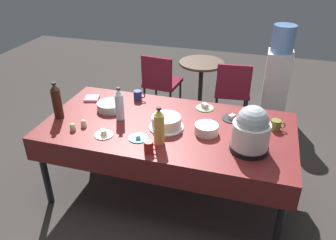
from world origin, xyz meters
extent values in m
plane|color=#383330|center=(0.00, 0.00, 0.00)|extent=(9.00, 9.00, 0.00)
cube|color=maroon|center=(0.00, 0.00, 0.73)|extent=(2.20, 1.10, 0.04)
cylinder|color=black|center=(-1.02, -0.47, 0.35)|extent=(0.06, 0.06, 0.71)
cylinder|color=black|center=(1.02, -0.47, 0.35)|extent=(0.06, 0.06, 0.71)
cylinder|color=black|center=(-1.02, 0.47, 0.35)|extent=(0.06, 0.06, 0.71)
cylinder|color=black|center=(1.02, 0.47, 0.35)|extent=(0.06, 0.06, 0.71)
cube|color=maroon|center=(0.00, -0.55, 0.62)|extent=(2.20, 0.01, 0.18)
cube|color=maroon|center=(0.00, 0.55, 0.62)|extent=(2.20, 0.01, 0.18)
cylinder|color=silver|center=(0.00, -0.05, 0.76)|extent=(0.31, 0.31, 0.01)
cylinder|color=white|center=(0.00, -0.05, 0.81)|extent=(0.26, 0.26, 0.09)
cylinder|color=white|center=(0.00, -0.05, 0.86)|extent=(0.25, 0.25, 0.01)
cylinder|color=black|center=(0.72, -0.19, 0.77)|extent=(0.30, 0.30, 0.04)
cylinder|color=white|center=(0.72, -0.19, 0.89)|extent=(0.29, 0.29, 0.20)
sphere|color=#B2BCC1|center=(0.72, -0.19, 1.01)|extent=(0.25, 0.25, 0.25)
cylinder|color=#B2C6BC|center=(-0.61, 0.13, 0.79)|extent=(0.25, 0.25, 0.07)
cylinder|color=silver|center=(0.35, -0.04, 0.79)|extent=(0.20, 0.20, 0.08)
cylinder|color=#8CA87F|center=(0.25, 0.41, 0.75)|extent=(0.18, 0.18, 0.01)
cube|color=beige|center=(0.25, 0.41, 0.78)|extent=(0.07, 0.07, 0.04)
cylinder|color=#2D2D33|center=(0.53, 0.27, 0.75)|extent=(0.18, 0.18, 0.01)
cube|color=beige|center=(0.53, 0.27, 0.78)|extent=(0.07, 0.08, 0.03)
cylinder|color=teal|center=(-0.18, -0.28, 0.75)|extent=(0.16, 0.16, 0.01)
cube|color=white|center=(-0.18, -0.28, 0.77)|extent=(0.06, 0.07, 0.03)
cylinder|color=beige|center=(-0.47, -0.32, 0.75)|extent=(0.16, 0.16, 0.01)
cube|color=white|center=(-0.47, -0.32, 0.78)|extent=(0.07, 0.07, 0.04)
cylinder|color=beige|center=(-0.70, -0.23, 0.77)|extent=(0.05, 0.05, 0.03)
sphere|color=beige|center=(-0.70, -0.23, 0.79)|extent=(0.05, 0.05, 0.05)
cylinder|color=beige|center=(-0.76, -0.32, 0.77)|extent=(0.05, 0.05, 0.03)
sphere|color=beige|center=(-0.76, -0.32, 0.79)|extent=(0.05, 0.05, 0.05)
cylinder|color=beige|center=(0.82, 0.01, 0.77)|extent=(0.05, 0.05, 0.03)
sphere|color=#6BC6B2|center=(0.82, 0.01, 0.79)|extent=(0.05, 0.05, 0.05)
cylinder|color=#33190F|center=(-1.00, -0.15, 0.89)|extent=(0.09, 0.09, 0.28)
cone|color=#33190F|center=(-1.00, -0.15, 1.05)|extent=(0.08, 0.08, 0.05)
cylinder|color=black|center=(-1.00, -0.15, 1.09)|extent=(0.04, 0.04, 0.02)
cylinder|color=silver|center=(-0.45, -0.01, 0.87)|extent=(0.08, 0.08, 0.24)
cone|color=silver|center=(-0.45, -0.01, 1.02)|extent=(0.07, 0.07, 0.05)
cylinder|color=black|center=(-0.45, -0.01, 1.05)|extent=(0.03, 0.03, 0.02)
cylinder|color=gold|center=(0.01, -0.29, 0.88)|extent=(0.09, 0.09, 0.25)
cone|color=gold|center=(0.01, -0.29, 1.03)|extent=(0.08, 0.08, 0.05)
cylinder|color=black|center=(0.01, -0.29, 1.06)|extent=(0.04, 0.04, 0.02)
cylinder|color=olive|center=(0.91, 0.19, 0.79)|extent=(0.09, 0.09, 0.09)
torus|color=olive|center=(0.96, 0.19, 0.80)|extent=(0.06, 0.01, 0.06)
cylinder|color=navy|center=(-0.44, 0.40, 0.80)|extent=(0.08, 0.08, 0.10)
torus|color=navy|center=(-0.39, 0.40, 0.80)|extent=(0.06, 0.01, 0.06)
cylinder|color=#B2231E|center=(-0.03, -0.44, 0.80)|extent=(0.07, 0.07, 0.09)
torus|color=#B2231E|center=(0.02, -0.44, 0.80)|extent=(0.06, 0.01, 0.06)
cube|color=pink|center=(-0.89, 0.28, 0.76)|extent=(0.17, 0.17, 0.02)
cube|color=maroon|center=(-0.55, 1.62, 0.42)|extent=(0.48, 0.48, 0.05)
cube|color=maroon|center=(-0.57, 1.42, 0.65)|extent=(0.42, 0.08, 0.40)
cylinder|color=black|center=(-0.34, 1.79, 0.20)|extent=(0.03, 0.03, 0.40)
cylinder|color=black|center=(-0.72, 1.83, 0.20)|extent=(0.03, 0.03, 0.40)
cylinder|color=black|center=(-0.38, 1.41, 0.20)|extent=(0.03, 0.03, 0.40)
cylinder|color=black|center=(-0.76, 1.45, 0.20)|extent=(0.03, 0.03, 0.40)
cube|color=maroon|center=(0.40, 1.62, 0.42)|extent=(0.49, 0.49, 0.05)
cube|color=maroon|center=(0.42, 1.42, 0.65)|extent=(0.42, 0.09, 0.40)
cylinder|color=black|center=(0.57, 1.83, 0.20)|extent=(0.03, 0.03, 0.40)
cylinder|color=black|center=(0.19, 1.79, 0.20)|extent=(0.03, 0.03, 0.40)
cylinder|color=black|center=(0.61, 1.45, 0.20)|extent=(0.03, 0.03, 0.40)
cylinder|color=black|center=(0.23, 1.41, 0.20)|extent=(0.03, 0.03, 0.40)
cylinder|color=#473323|center=(-0.05, 1.77, 0.70)|extent=(0.60, 0.60, 0.03)
cylinder|color=black|center=(-0.05, 1.77, 0.35)|extent=(0.06, 0.06, 0.67)
cylinder|color=black|center=(-0.05, 1.77, 0.01)|extent=(0.44, 0.44, 0.02)
cube|color=silver|center=(0.94, 1.93, 0.45)|extent=(0.32, 0.32, 0.90)
cylinder|color=#6699D8|center=(0.94, 1.93, 1.07)|extent=(0.28, 0.28, 0.34)
camera|label=1|loc=(0.73, -2.47, 2.26)|focal=36.12mm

